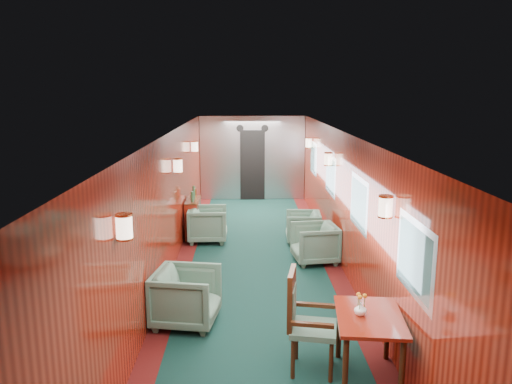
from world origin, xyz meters
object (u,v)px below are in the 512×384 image
(armchair_left_far, at_px, (208,224))
(armchair_right_far, at_px, (303,227))
(armchair_left_near, at_px, (186,297))
(armchair_right_near, at_px, (315,243))
(credenza, at_px, (193,217))
(side_chair, at_px, (304,317))
(dining_table, at_px, (369,326))

(armchair_left_far, bearing_deg, armchair_right_far, -94.67)
(armchair_left_near, relative_size, armchair_right_far, 1.18)
(armchair_left_far, bearing_deg, armchair_left_near, 178.50)
(armchair_right_near, xyz_separation_m, armchair_right_far, (-0.07, 1.22, -0.03))
(credenza, height_order, armchair_left_far, credenza)
(armchair_right_near, bearing_deg, armchair_left_far, -130.31)
(armchair_right_far, bearing_deg, armchair_left_far, -89.83)
(side_chair, distance_m, credenza, 5.60)
(credenza, bearing_deg, side_chair, -71.53)
(credenza, height_order, armchair_right_near, credenza)
(armchair_left_near, bearing_deg, side_chair, -119.79)
(armchair_left_far, height_order, armchair_right_near, armchair_left_far)
(credenza, relative_size, armchair_left_near, 1.30)
(dining_table, relative_size, credenza, 0.98)
(dining_table, bearing_deg, armchair_right_near, 97.20)
(dining_table, distance_m, side_chair, 0.71)
(armchair_left_far, bearing_deg, dining_table, -158.90)
(dining_table, height_order, armchair_right_near, dining_table)
(credenza, bearing_deg, armchair_right_near, -35.70)
(side_chair, relative_size, armchair_left_far, 1.46)
(side_chair, xyz_separation_m, armchair_left_near, (-1.44, 1.16, -0.25))
(armchair_left_near, relative_size, armchair_left_far, 1.05)
(dining_table, height_order, armchair_left_near, armchair_left_near)
(armchair_right_near, bearing_deg, dining_table, -6.33)
(side_chair, relative_size, credenza, 1.08)
(armchair_left_far, distance_m, armchair_right_far, 1.98)
(dining_table, distance_m, armchair_left_far, 5.55)
(dining_table, xyz_separation_m, armchair_left_near, (-2.12, 1.37, -0.25))
(armchair_left_far, relative_size, armchair_right_far, 1.13)
(armchair_left_near, distance_m, armchair_left_far, 3.76)
(armchair_left_near, xyz_separation_m, armchair_left_far, (0.02, 3.76, -0.02))
(side_chair, distance_m, armchair_right_far, 4.84)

